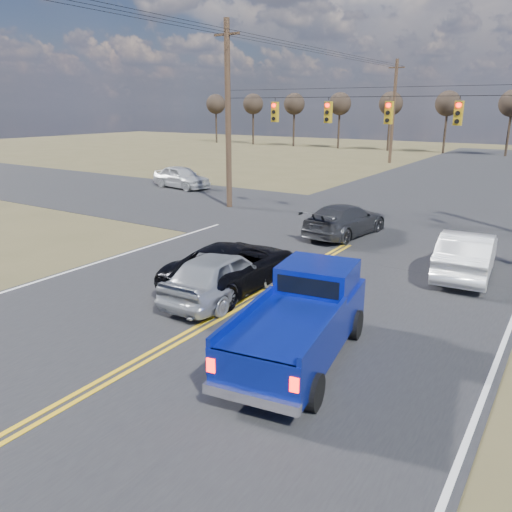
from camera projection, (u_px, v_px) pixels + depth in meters
The scene contains 12 objects.
ground at pixel (59, 408), 9.61m from camera, with size 160.00×160.00×0.00m, color brown.
road_main at pixel (303, 271), 17.64m from camera, with size 14.00×120.00×0.02m, color #28282B.
road_cross at pixel (380, 227), 24.06m from camera, with size 120.00×12.00×0.02m, color #28282B.
signal_gantry at pixel (398, 118), 22.17m from camera, with size 19.60×4.83×10.00m.
utility_poles at pixel (381, 115), 21.75m from camera, with size 19.60×58.32×10.00m.
treeline at pixel (439, 104), 29.61m from camera, with size 87.00×117.80×7.40m.
pickup_truck at pixel (301, 320), 11.30m from camera, with size 2.69×5.40×1.94m.
silver_suv at pixel (221, 275), 14.91m from camera, with size 1.79×4.44×1.51m, color #A9ACB1.
black_suv at pixel (234, 265), 15.94m from camera, with size 2.40×5.21×1.45m, color black.
white_car_queue at pixel (467, 254), 16.95m from camera, with size 1.64×4.71×1.55m, color white.
dgrey_car_queue at pixel (345, 220), 22.27m from camera, with size 1.98×4.88×1.42m, color #36373B.
cross_car_west at pixel (181, 177), 35.20m from camera, with size 4.63×1.86×1.58m, color silver.
Camera 1 is at (7.74, -4.93, 5.58)m, focal length 35.00 mm.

